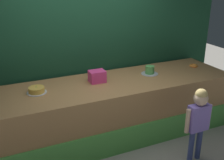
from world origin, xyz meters
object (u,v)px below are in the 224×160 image
at_px(cake_center, 37,90).
at_px(cake_right, 150,71).
at_px(child_figure, 199,115).
at_px(pink_box, 97,76).
at_px(donut, 194,66).

relative_size(cake_center, cake_right, 0.99).
xyz_separation_m(cake_center, cake_right, (1.81, 0.02, 0.02)).
distance_m(child_figure, cake_right, 1.18).
bearing_deg(pink_box, child_figure, -50.77).
xyz_separation_m(pink_box, donut, (1.81, -0.02, -0.07)).
bearing_deg(cake_center, donut, 0.55).
bearing_deg(cake_center, pink_box, 2.79).
height_order(pink_box, cake_right, pink_box).
height_order(donut, cake_right, cake_right).
bearing_deg(pink_box, cake_right, -1.58).
xyz_separation_m(child_figure, donut, (0.85, 1.16, 0.23)).
bearing_deg(cake_right, pink_box, 178.42).
height_order(cake_center, cake_right, cake_right).
xyz_separation_m(child_figure, pink_box, (-0.96, 1.17, 0.30)).
height_order(donut, cake_center, cake_center).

